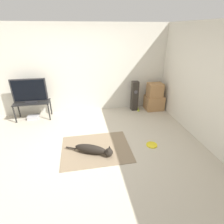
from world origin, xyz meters
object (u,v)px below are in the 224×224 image
object	(u,v)px
game_console	(33,117)
frisbee	(152,145)
cardboard_box_upper	(155,90)
tennis_ball_near_speaker	(138,108)
tv	(29,91)
tv_stand	(32,104)
dog	(94,150)
tennis_ball_by_boxes	(138,111)
floor_speaker	(135,96)
cardboard_box_lower	(154,103)

from	to	relation	value
game_console	frisbee	bearing A→B (deg)	-32.74
cardboard_box_upper	game_console	distance (m)	3.75
game_console	tennis_ball_near_speaker	bearing A→B (deg)	0.86
tv	tennis_ball_near_speaker	bearing A→B (deg)	0.67
cardboard_box_upper	tennis_ball_near_speaker	world-z (taller)	cardboard_box_upper
tv_stand	game_console	distance (m)	0.40
frisbee	game_console	size ratio (longest dim) A/B	0.81
dog	tv_stand	xyz separation A→B (m)	(-1.56, 1.94, 0.33)
tennis_ball_by_boxes	floor_speaker	bearing A→B (deg)	119.43
dog	tv_stand	size ratio (longest dim) A/B	1.00
dog	tv	size ratio (longest dim) A/B	1.05
dog	frisbee	distance (m)	1.31
tv	tennis_ball_near_speaker	size ratio (longest dim) A/B	13.88
dog	cardboard_box_lower	distance (m)	2.86
tennis_ball_near_speaker	game_console	bearing A→B (deg)	-179.14
cardboard_box_lower	cardboard_box_upper	bearing A→B (deg)	-155.01
cardboard_box_lower	game_console	xyz separation A→B (m)	(-3.71, 0.01, -0.17)
frisbee	floor_speaker	bearing A→B (deg)	84.96
floor_speaker	tennis_ball_by_boxes	size ratio (longest dim) A/B	14.12
tennis_ball_by_boxes	tv_stand	bearing A→B (deg)	177.95
cardboard_box_lower	tennis_ball_near_speaker	xyz separation A→B (m)	(-0.52, 0.05, -0.19)
tv_stand	cardboard_box_lower	bearing A→B (deg)	-0.24
floor_speaker	game_console	world-z (taller)	floor_speaker
floor_speaker	tv_stand	world-z (taller)	floor_speaker
tennis_ball_near_speaker	cardboard_box_lower	bearing A→B (deg)	-6.08
cardboard_box_upper	tennis_ball_by_boxes	xyz separation A→B (m)	(-0.52, -0.09, -0.62)
dog	floor_speaker	distance (m)	2.51
dog	tennis_ball_by_boxes	bearing A→B (deg)	49.19
tv_stand	cardboard_box_upper	bearing A→B (deg)	-0.37
cardboard_box_lower	cardboard_box_upper	size ratio (longest dim) A/B	1.25
dog	tv	xyz separation A→B (m)	(-1.56, 1.94, 0.73)
cardboard_box_upper	tv_stand	size ratio (longest dim) A/B	0.46
frisbee	cardboard_box_lower	size ratio (longest dim) A/B	0.45
frisbee	cardboard_box_upper	bearing A→B (deg)	66.87
cardboard_box_upper	tennis_ball_by_boxes	world-z (taller)	cardboard_box_upper
floor_speaker	tv_stand	xyz separation A→B (m)	(-3.04, -0.06, -0.02)
frisbee	game_console	xyz separation A→B (m)	(-2.91, 1.87, 0.03)
dog	cardboard_box_upper	bearing A→B (deg)	42.38
tv_stand	tv	world-z (taller)	tv
tv_stand	tennis_ball_by_boxes	world-z (taller)	tv_stand
game_console	floor_speaker	bearing A→B (deg)	1.31
tennis_ball_by_boxes	tennis_ball_near_speaker	xyz separation A→B (m)	(0.02, 0.15, 0.00)
tv	tennis_ball_by_boxes	size ratio (longest dim) A/B	13.88
frisbee	tennis_ball_by_boxes	xyz separation A→B (m)	(0.27, 1.76, 0.02)
dog	floor_speaker	xyz separation A→B (m)	(1.48, 2.00, 0.36)
cardboard_box_upper	floor_speaker	world-z (taller)	floor_speaker
frisbee	tennis_ball_near_speaker	bearing A→B (deg)	81.29
tennis_ball_by_boxes	game_console	xyz separation A→B (m)	(-3.17, 0.10, 0.01)
tv_stand	tv	bearing A→B (deg)	90.00
frisbee	game_console	world-z (taller)	game_console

